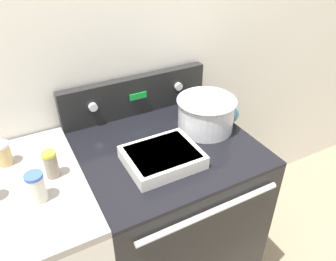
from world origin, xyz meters
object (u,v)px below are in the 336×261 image
at_px(ladle, 229,114).
at_px(spice_jar_white_cap, 3,154).
at_px(spice_jar_yellow_cap, 51,164).
at_px(spice_jar_blue_cap, 37,187).
at_px(casserole_dish, 162,157).
at_px(mixing_bowl, 206,112).

height_order(ladle, spice_jar_white_cap, spice_jar_white_cap).
relative_size(spice_jar_yellow_cap, spice_jar_blue_cap, 0.97).
relative_size(casserole_dish, spice_jar_white_cap, 3.01).
relative_size(spice_jar_blue_cap, spice_jar_white_cap, 1.16).
distance_m(mixing_bowl, spice_jar_blue_cap, 0.79).
xyz_separation_m(casserole_dish, spice_jar_blue_cap, (-0.48, 0.01, 0.04)).
distance_m(casserole_dish, ladle, 0.46).
bearing_deg(spice_jar_blue_cap, spice_jar_yellow_cap, 56.03).
distance_m(mixing_bowl, casserole_dish, 0.33).
bearing_deg(spice_jar_blue_cap, spice_jar_white_cap, 107.13).
relative_size(mixing_bowl, ladle, 1.05).
relative_size(mixing_bowl, spice_jar_yellow_cap, 2.48).
height_order(mixing_bowl, spice_jar_yellow_cap, mixing_bowl).
bearing_deg(spice_jar_yellow_cap, spice_jar_blue_cap, -123.97).
bearing_deg(spice_jar_yellow_cap, ladle, 1.30).
bearing_deg(casserole_dish, spice_jar_white_cap, 153.55).
height_order(spice_jar_yellow_cap, spice_jar_blue_cap, spice_jar_blue_cap).
bearing_deg(spice_jar_white_cap, spice_jar_yellow_cap, -47.24).
xyz_separation_m(ladle, spice_jar_yellow_cap, (-0.85, -0.02, 0.03)).
bearing_deg(mixing_bowl, spice_jar_white_cap, 170.38).
distance_m(ladle, spice_jar_yellow_cap, 0.85).
distance_m(ladle, spice_jar_blue_cap, 0.93).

